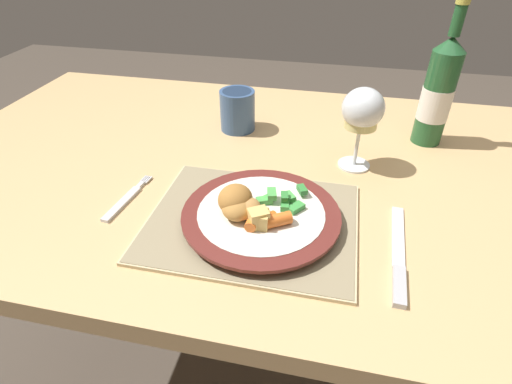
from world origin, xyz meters
TOP-DOWN VIEW (x-y plane):
  - ground_plane at (0.00, 0.00)m, footprint 6.00×6.00m
  - dining_table at (0.00, 0.00)m, footprint 1.34×0.81m
  - placemat at (0.05, -0.18)m, footprint 0.33×0.27m
  - dinner_plate at (0.06, -0.18)m, footprint 0.25×0.25m
  - breaded_croquettes at (0.03, -0.19)m, footprint 0.08×0.07m
  - green_beans_pile at (0.09, -0.16)m, footprint 0.08×0.07m
  - glazed_carrots at (0.08, -0.21)m, footprint 0.07×0.05m
  - fork at (-0.18, -0.17)m, footprint 0.03×0.14m
  - table_knife at (0.27, -0.22)m, footprint 0.03×0.21m
  - wine_glass at (0.20, 0.03)m, footprint 0.08×0.08m
  - bottle at (0.35, 0.17)m, footprint 0.06×0.06m
  - roast_potatoes at (0.07, -0.22)m, footprint 0.04×0.04m
  - drinking_cup at (-0.06, 0.14)m, footprint 0.08×0.08m

SIDE VIEW (x-z plane):
  - ground_plane at x=0.00m, z-range 0.00..0.00m
  - dining_table at x=0.00m, z-range 0.28..1.02m
  - fork at x=-0.18m, z-range 0.74..0.75m
  - table_knife at x=0.27m, z-range 0.74..0.75m
  - placemat at x=0.05m, z-range 0.74..0.75m
  - dinner_plate at x=0.06m, z-range 0.75..0.77m
  - green_beans_pile at x=0.09m, z-range 0.76..0.78m
  - glazed_carrots at x=0.08m, z-range 0.77..0.79m
  - roast_potatoes at x=0.07m, z-range 0.76..0.79m
  - breaded_croquettes at x=0.03m, z-range 0.76..0.81m
  - drinking_cup at x=-0.06m, z-range 0.74..0.83m
  - bottle at x=0.35m, z-range 0.71..0.99m
  - wine_glass at x=0.20m, z-range 0.77..0.93m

